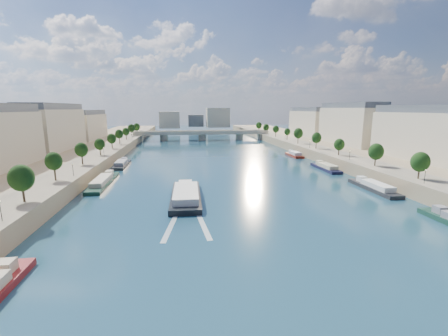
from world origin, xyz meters
name	(u,v)px	position (x,y,z in m)	size (l,w,h in m)	color
ground	(221,169)	(0.00, 100.00, 0.00)	(700.00, 700.00, 0.00)	#0D2A3A
quay_left	(50,168)	(-72.00, 100.00, 2.50)	(44.00, 520.00, 5.00)	#9E8460
quay_right	(369,159)	(72.00, 100.00, 2.50)	(44.00, 520.00, 5.00)	#9E8460
pave_left	(87,161)	(-57.00, 100.00, 5.05)	(14.00, 520.00, 0.10)	gray
pave_right	(341,155)	(57.00, 100.00, 5.05)	(14.00, 520.00, 0.10)	gray
trees_left	(92,147)	(-55.00, 102.00, 10.48)	(4.80, 268.80, 8.26)	#382B1E
trees_right	(327,141)	(55.00, 110.00, 10.48)	(4.80, 268.80, 8.26)	#382B1E
lamps_left	(91,158)	(-52.50, 90.00, 7.78)	(0.36, 200.36, 4.28)	black
lamps_right	(327,148)	(52.50, 105.00, 7.78)	(0.36, 200.36, 4.28)	black
buildings_left	(26,132)	(-85.00, 112.00, 16.45)	(16.00, 226.00, 23.20)	beige
buildings_right	(381,128)	(85.00, 112.00, 16.45)	(16.00, 226.00, 23.20)	beige
skyline	(199,119)	(3.19, 319.52, 14.66)	(79.00, 42.00, 22.00)	beige
bridge	(202,134)	(0.00, 223.46, 5.08)	(112.00, 12.00, 8.15)	#C1B79E
tour_barge	(186,195)	(-16.56, 55.75, 1.17)	(9.36, 30.19, 4.07)	black
wake	(187,219)	(-16.56, 39.20, 0.02)	(10.76, 26.00, 0.04)	silver
moored_barges_left	(70,213)	(-45.50, 45.08, 0.84)	(5.00, 162.78, 3.60)	#171933
moored_barges_right	(382,191)	(45.50, 53.38, 0.84)	(5.00, 162.85, 3.60)	black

